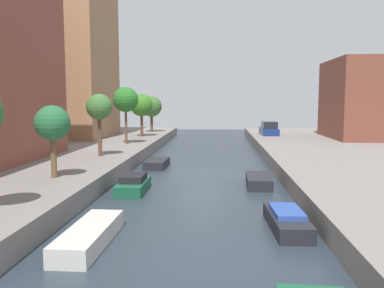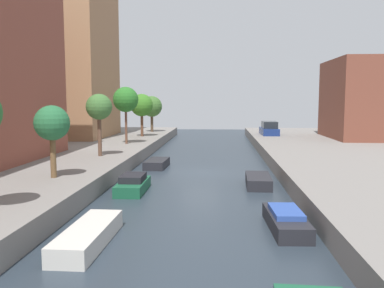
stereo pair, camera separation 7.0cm
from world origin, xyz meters
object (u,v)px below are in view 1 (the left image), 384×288
at_px(low_block_right, 378,99).
at_px(street_tree_1, 52,124).
at_px(street_tree_2, 99,108).
at_px(parked_car, 269,129).
at_px(apartment_tower_far, 61,38).
at_px(street_tree_3, 126,100).
at_px(moored_boat_right_1, 287,220).
at_px(moored_boat_left_2, 133,184).
at_px(moored_boat_left_3, 157,164).
at_px(moored_boat_left_1, 89,236).
at_px(street_tree_5, 151,107).
at_px(street_tree_4, 142,105).
at_px(moored_boat_right_2, 259,181).

xyz_separation_m(low_block_right, street_tree_1, (-25.34, -23.88, -1.33)).
distance_m(street_tree_2, parked_car, 24.14).
relative_size(apartment_tower_far, street_tree_3, 4.11).
relative_size(apartment_tower_far, moored_boat_right_1, 5.65).
bearing_deg(moored_boat_right_1, street_tree_3, 117.83).
bearing_deg(moored_boat_left_2, street_tree_2, 119.37).
height_order(street_tree_1, moored_boat_left_3, street_tree_1).
relative_size(street_tree_1, street_tree_2, 0.84).
xyz_separation_m(low_block_right, street_tree_2, (-25.34, -15.61, -0.65)).
height_order(moored_boat_left_1, moored_boat_left_2, moored_boat_left_2).
relative_size(street_tree_3, street_tree_5, 1.16).
relative_size(street_tree_3, moored_boat_left_2, 1.50).
distance_m(moored_boat_left_1, moored_boat_right_1, 7.50).
distance_m(street_tree_4, moored_boat_right_1, 31.35).
bearing_deg(street_tree_5, street_tree_2, -90.00).
bearing_deg(street_tree_3, apartment_tower_far, 140.52).
bearing_deg(street_tree_2, street_tree_5, 90.00).
bearing_deg(moored_boat_right_2, moored_boat_right_1, -87.63).
bearing_deg(low_block_right, moored_boat_right_1, -116.23).
xyz_separation_m(street_tree_3, parked_car, (14.40, 10.83, -3.40)).
bearing_deg(street_tree_4, moored_boat_right_2, -62.50).
height_order(moored_boat_left_2, moored_boat_left_3, moored_boat_left_2).
bearing_deg(street_tree_2, apartment_tower_far, 119.25).
height_order(street_tree_5, moored_boat_left_2, street_tree_5).
bearing_deg(moored_boat_right_1, street_tree_4, 111.22).
height_order(street_tree_2, moored_boat_right_2, street_tree_2).
xyz_separation_m(apartment_tower_far, moored_boat_left_2, (12.54, -22.36, -11.36)).
bearing_deg(moored_boat_left_3, moored_boat_right_1, -62.70).
bearing_deg(street_tree_2, street_tree_4, 90.00).
distance_m(street_tree_4, moored_boat_left_3, 15.92).
distance_m(street_tree_4, moored_boat_left_2, 23.57).
distance_m(apartment_tower_far, street_tree_5, 13.56).
distance_m(parked_car, moored_boat_left_3, 20.87).
relative_size(street_tree_4, parked_car, 1.01).
bearing_deg(apartment_tower_far, street_tree_2, -60.75).
distance_m(apartment_tower_far, street_tree_2, 19.16).
height_order(low_block_right, street_tree_1, low_block_right).
bearing_deg(moored_boat_right_1, street_tree_5, 107.52).
distance_m(street_tree_3, moored_boat_left_3, 9.48).
height_order(street_tree_2, moored_boat_left_3, street_tree_2).
relative_size(low_block_right, moored_boat_left_2, 2.91).
xyz_separation_m(street_tree_3, moored_boat_left_1, (4.09, -23.52, -4.72)).
relative_size(apartment_tower_far, moored_boat_right_2, 6.35).
relative_size(street_tree_1, street_tree_3, 0.72).
bearing_deg(street_tree_4, apartment_tower_far, -176.49).
distance_m(street_tree_5, moored_boat_left_1, 38.25).
bearing_deg(moored_boat_left_3, apartment_tower_far, 131.39).
height_order(street_tree_4, parked_car, street_tree_4).
bearing_deg(street_tree_4, moored_boat_left_3, -75.07).
xyz_separation_m(street_tree_3, street_tree_5, (-0.00, 14.32, -0.86)).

